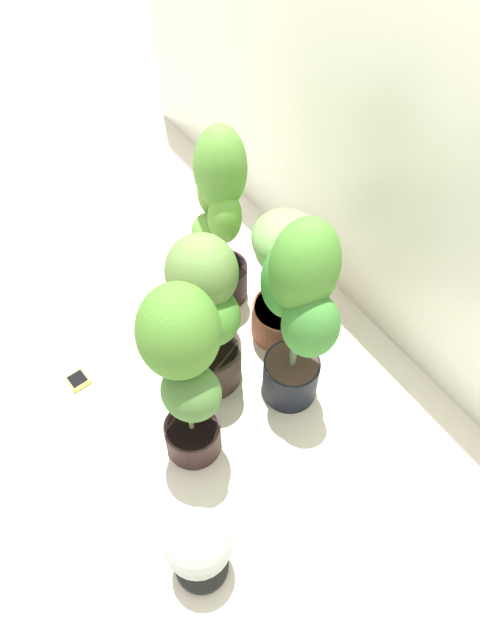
{
  "coord_description": "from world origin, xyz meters",
  "views": [
    {
      "loc": [
        1.19,
        -0.52,
        2.13
      ],
      "look_at": [
        0.07,
        0.25,
        0.3
      ],
      "focal_mm": 34.04,
      "sensor_mm": 36.0,
      "label": 1
    }
  ],
  "objects_px": {
    "hygrometer_box": "(78,380)",
    "floor_fan": "(198,545)",
    "potted_plant_center": "(205,311)",
    "potted_plant_back_left": "(220,213)",
    "potted_plant_back_center": "(284,271)",
    "potted_plant_back_right": "(298,307)",
    "potted_plant_front_right": "(183,365)"
  },
  "relations": [
    {
      "from": "potted_plant_back_left",
      "to": "hygrometer_box",
      "type": "bearing_deg",
      "value": -85.78
    },
    {
      "from": "potted_plant_back_center",
      "to": "hygrometer_box",
      "type": "height_order",
      "value": "potted_plant_back_center"
    },
    {
      "from": "potted_plant_back_left",
      "to": "floor_fan",
      "type": "distance_m",
      "value": 1.21
    },
    {
      "from": "potted_plant_back_center",
      "to": "potted_plant_front_right",
      "type": "relative_size",
      "value": 0.72
    },
    {
      "from": "potted_plant_center",
      "to": "potted_plant_front_right",
      "type": "bearing_deg",
      "value": -43.17
    },
    {
      "from": "potted_plant_back_right",
      "to": "floor_fan",
      "type": "distance_m",
      "value": 0.81
    },
    {
      "from": "potted_plant_center",
      "to": "potted_plant_back_center",
      "type": "bearing_deg",
      "value": 94.11
    },
    {
      "from": "potted_plant_back_center",
      "to": "potted_plant_back_right",
      "type": "xyz_separation_m",
      "value": [
        0.27,
        -0.15,
        0.17
      ]
    },
    {
      "from": "potted_plant_center",
      "to": "hygrometer_box",
      "type": "xyz_separation_m",
      "value": [
        -0.27,
        -0.46,
        -0.41
      ]
    },
    {
      "from": "potted_plant_back_right",
      "to": "floor_fan",
      "type": "height_order",
      "value": "potted_plant_back_right"
    },
    {
      "from": "potted_plant_back_left",
      "to": "potted_plant_front_right",
      "type": "height_order",
      "value": "potted_plant_front_right"
    },
    {
      "from": "hygrometer_box",
      "to": "floor_fan",
      "type": "height_order",
      "value": "floor_fan"
    },
    {
      "from": "potted_plant_back_right",
      "to": "hygrometer_box",
      "type": "relative_size",
      "value": 10.87
    },
    {
      "from": "potted_plant_back_right",
      "to": "potted_plant_center",
      "type": "xyz_separation_m",
      "value": [
        -0.24,
        -0.22,
        -0.12
      ]
    },
    {
      "from": "potted_plant_back_center",
      "to": "potted_plant_back_right",
      "type": "distance_m",
      "value": 0.35
    },
    {
      "from": "potted_plant_center",
      "to": "potted_plant_back_left",
      "type": "bearing_deg",
      "value": 139.19
    },
    {
      "from": "potted_plant_front_right",
      "to": "floor_fan",
      "type": "height_order",
      "value": "potted_plant_front_right"
    },
    {
      "from": "potted_plant_back_center",
      "to": "potted_plant_front_right",
      "type": "height_order",
      "value": "potted_plant_front_right"
    },
    {
      "from": "potted_plant_back_right",
      "to": "floor_fan",
      "type": "relative_size",
      "value": 2.51
    },
    {
      "from": "potted_plant_back_right",
      "to": "potted_plant_center",
      "type": "distance_m",
      "value": 0.35
    },
    {
      "from": "hygrometer_box",
      "to": "potted_plant_front_right",
      "type": "bearing_deg",
      "value": -158.33
    },
    {
      "from": "potted_plant_center",
      "to": "floor_fan",
      "type": "distance_m",
      "value": 0.78
    },
    {
      "from": "potted_plant_back_center",
      "to": "potted_plant_front_right",
      "type": "xyz_separation_m",
      "value": [
        0.26,
        -0.59,
        0.19
      ]
    },
    {
      "from": "potted_plant_back_center",
      "to": "hygrometer_box",
      "type": "relative_size",
      "value": 7.67
    },
    {
      "from": "hygrometer_box",
      "to": "potted_plant_center",
      "type": "bearing_deg",
      "value": -124.43
    },
    {
      "from": "potted_plant_front_right",
      "to": "potted_plant_back_center",
      "type": "bearing_deg",
      "value": 113.6
    },
    {
      "from": "potted_plant_back_right",
      "to": "potted_plant_center",
      "type": "relative_size",
      "value": 1.2
    },
    {
      "from": "potted_plant_back_left",
      "to": "potted_plant_front_right",
      "type": "distance_m",
      "value": 0.75
    },
    {
      "from": "potted_plant_back_center",
      "to": "potted_plant_center",
      "type": "distance_m",
      "value": 0.38
    },
    {
      "from": "potted_plant_center",
      "to": "hygrometer_box",
      "type": "bearing_deg",
      "value": -120.3
    },
    {
      "from": "potted_plant_back_right",
      "to": "floor_fan",
      "type": "xyz_separation_m",
      "value": [
        0.38,
        -0.65,
        -0.3
      ]
    },
    {
      "from": "potted_plant_back_left",
      "to": "floor_fan",
      "type": "bearing_deg",
      "value": -36.86
    }
  ]
}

